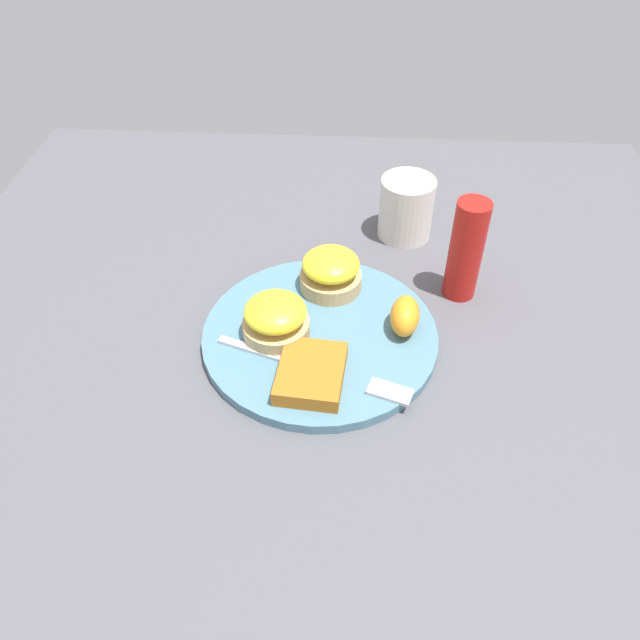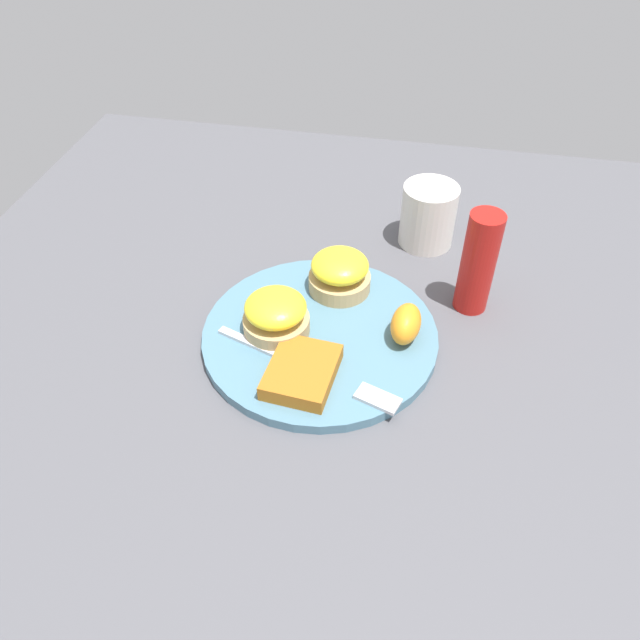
# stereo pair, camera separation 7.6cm
# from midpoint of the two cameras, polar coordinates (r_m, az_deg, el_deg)

# --- Properties ---
(ground_plane) EXTENTS (1.10, 1.10, 0.00)m
(ground_plane) POSITION_cam_midpoint_polar(r_m,az_deg,el_deg) (0.78, -2.77, -1.94)
(ground_plane) COLOR #4C4C51
(plate) EXTENTS (0.29, 0.29, 0.01)m
(plate) POSITION_cam_midpoint_polar(r_m,az_deg,el_deg) (0.78, -2.79, -1.58)
(plate) COLOR slate
(plate) RESTS_ON ground_plane
(sandwich_benedict_left) EXTENTS (0.08, 0.08, 0.06)m
(sandwich_benedict_left) POSITION_cam_midpoint_polar(r_m,az_deg,el_deg) (0.82, -1.66, 4.35)
(sandwich_benedict_left) COLOR tan
(sandwich_benedict_left) RESTS_ON plate
(sandwich_benedict_right) EXTENTS (0.08, 0.08, 0.06)m
(sandwich_benedict_right) POSITION_cam_midpoint_polar(r_m,az_deg,el_deg) (0.76, -6.94, -0.04)
(sandwich_benedict_right) COLOR tan
(sandwich_benedict_right) RESTS_ON plate
(hashbrown_patty) EXTENTS (0.10, 0.08, 0.02)m
(hashbrown_patty) POSITION_cam_midpoint_polar(r_m,az_deg,el_deg) (0.71, -3.89, -5.03)
(hashbrown_patty) COLOR #A3601B
(hashbrown_patty) RESTS_ON plate
(orange_wedge) EXTENTS (0.06, 0.04, 0.04)m
(orange_wedge) POSITION_cam_midpoint_polar(r_m,az_deg,el_deg) (0.77, 4.97, 0.25)
(orange_wedge) COLOR orange
(orange_wedge) RESTS_ON plate
(fork) EXTENTS (0.10, 0.24, 0.00)m
(fork) POSITION_cam_midpoint_polar(r_m,az_deg,el_deg) (0.72, -2.59, -4.89)
(fork) COLOR silver
(fork) RESTS_ON plate
(cup) EXTENTS (0.11, 0.08, 0.09)m
(cup) POSITION_cam_midpoint_polar(r_m,az_deg,el_deg) (0.94, 5.56, 10.11)
(cup) COLOR silver
(cup) RESTS_ON ground_plane
(condiment_bottle) EXTENTS (0.04, 0.04, 0.14)m
(condiment_bottle) POSITION_cam_midpoint_polar(r_m,az_deg,el_deg) (0.82, 10.64, 6.18)
(condiment_bottle) COLOR #B21914
(condiment_bottle) RESTS_ON ground_plane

